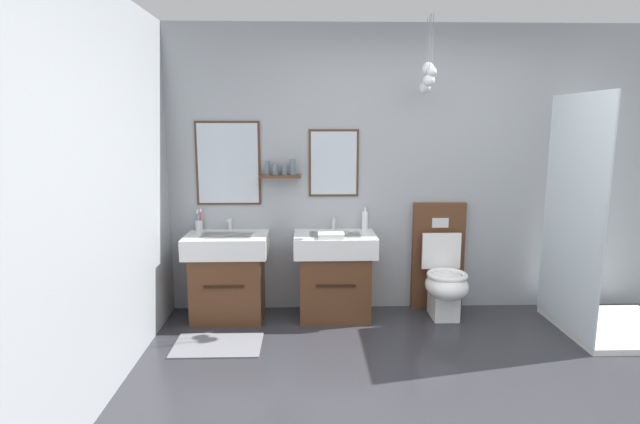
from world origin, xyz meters
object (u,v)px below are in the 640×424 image
object	(u,v)px
folded_hand_towel	(331,235)
shower_tray	(601,284)
toilet	(442,274)
toothbrush_cup	(199,224)
vanity_sink_left	(228,274)
soap_dispenser	(365,220)
vanity_sink_right	(334,273)

from	to	relation	value
folded_hand_towel	shower_tray	size ratio (longest dim) A/B	0.11
toilet	folded_hand_towel	xyz separation A→B (m)	(-1.01, -0.18, 0.40)
toilet	toothbrush_cup	bearing A→B (deg)	175.81
toilet	vanity_sink_left	bearing A→B (deg)	-179.45
vanity_sink_left	folded_hand_towel	size ratio (longest dim) A/B	3.44
vanity_sink_left	folded_hand_towel	bearing A→B (deg)	-9.89
shower_tray	toilet	bearing A→B (deg)	160.33
vanity_sink_left	toothbrush_cup	distance (m)	0.53
toilet	soap_dispenser	distance (m)	0.85
folded_hand_towel	vanity_sink_left	bearing A→B (deg)	170.11
soap_dispenser	vanity_sink_left	bearing A→B (deg)	-171.28
vanity_sink_left	soap_dispenser	distance (m)	1.32
toilet	shower_tray	xyz separation A→B (m)	(1.20, -0.43, 0.03)
vanity_sink_left	shower_tray	bearing A→B (deg)	-7.49
vanity_sink_right	soap_dispenser	world-z (taller)	soap_dispenser
vanity_sink_right	shower_tray	world-z (taller)	shower_tray
vanity_sink_right	shower_tray	xyz separation A→B (m)	(2.17, -0.41, 0.01)
soap_dispenser	folded_hand_towel	size ratio (longest dim) A/B	0.92
vanity_sink_left	shower_tray	distance (m)	3.15
vanity_sink_right	soap_dispenser	bearing A→B (deg)	33.37
vanity_sink_left	soap_dispenser	size ratio (longest dim) A/B	3.73
shower_tray	soap_dispenser	bearing A→B (deg)	162.36
vanity_sink_right	folded_hand_towel	size ratio (longest dim) A/B	3.44
folded_hand_towel	toilet	bearing A→B (deg)	9.86
toothbrush_cup	soap_dispenser	bearing A→B (deg)	0.38
toilet	soap_dispenser	xyz separation A→B (m)	(-0.69, 0.17, 0.47)
vanity_sink_left	folded_hand_towel	distance (m)	0.99
vanity_sink_left	toilet	world-z (taller)	toilet
soap_dispenser	shower_tray	xyz separation A→B (m)	(1.89, -0.60, -0.44)
vanity_sink_right	soap_dispenser	distance (m)	0.56
vanity_sink_right	soap_dispenser	xyz separation A→B (m)	(0.29, 0.19, 0.44)
soap_dispenser	toothbrush_cup	bearing A→B (deg)	-179.62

